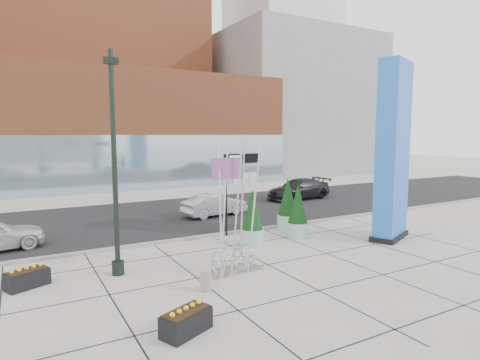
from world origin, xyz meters
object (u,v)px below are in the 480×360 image
public_art_sculpture (234,238)px  car_silver_mid (215,205)px  blue_pylon (393,154)px  concrete_bollard (206,281)px  overhead_street_sign (238,165)px  lamp_post (115,186)px

public_art_sculpture → car_silver_mid: (3.82, 9.50, -0.57)m
blue_pylon → car_silver_mid: bearing=96.2°
concrete_bollard → overhead_street_sign: 8.18m
car_silver_mid → blue_pylon: bearing=-160.2°
lamp_post → overhead_street_sign: lamp_post is taller
blue_pylon → overhead_street_sign: 7.46m
blue_pylon → lamp_post: blue_pylon is taller
concrete_bollard → car_silver_mid: car_silver_mid is taller
lamp_post → blue_pylon: bearing=-5.9°
blue_pylon → lamp_post: bearing=150.9°
car_silver_mid → overhead_street_sign: bearing=159.3°
overhead_street_sign → car_silver_mid: bearing=78.3°
overhead_street_sign → car_silver_mid: (0.93, 4.70, -2.82)m
concrete_bollard → car_silver_mid: 12.04m
blue_pylon → public_art_sculpture: bearing=159.7°
concrete_bollard → car_silver_mid: size_ratio=0.16×
concrete_bollard → public_art_sculpture: bearing=35.3°
public_art_sculpture → overhead_street_sign: public_art_sculpture is taller
lamp_post → car_silver_mid: lamp_post is taller
blue_pylon → lamp_post: (-12.73, 1.32, -0.85)m
blue_pylon → public_art_sculpture: size_ratio=1.77×
concrete_bollard → car_silver_mid: (5.51, 10.70, 0.35)m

